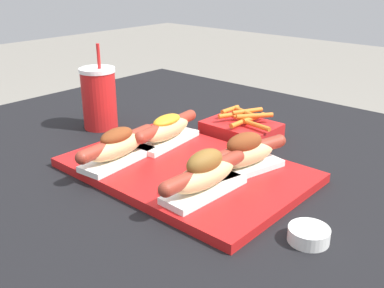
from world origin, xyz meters
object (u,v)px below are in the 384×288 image
at_px(hot_dog_3, 245,154).
at_px(sauce_bowl, 309,234).
at_px(serving_tray, 185,170).
at_px(hot_dog_2, 167,129).
at_px(hot_dog_1, 204,174).
at_px(fries_basket, 242,128).
at_px(hot_dog_0, 117,146).
at_px(drink_cup, 99,98).

relative_size(hot_dog_3, sauce_bowl, 3.22).
bearing_deg(serving_tray, hot_dog_2, 150.81).
height_order(hot_dog_1, hot_dog_3, hot_dog_1).
xyz_separation_m(serving_tray, sauce_bowl, (0.30, -0.05, 0.00)).
bearing_deg(fries_basket, hot_dog_3, -52.95).
xyz_separation_m(hot_dog_3, sauce_bowl, (0.20, -0.11, -0.04)).
xyz_separation_m(hot_dog_2, sauce_bowl, (0.41, -0.11, -0.04)).
distance_m(hot_dog_0, hot_dog_1, 0.22).
height_order(serving_tray, hot_dog_1, hot_dog_1).
xyz_separation_m(hot_dog_0, fries_basket, (0.07, 0.32, -0.03)).
bearing_deg(hot_dog_3, drink_cup, 179.82).
xyz_separation_m(sauce_bowl, fries_basket, (-0.34, 0.29, 0.01)).
xyz_separation_m(serving_tray, drink_cup, (-0.35, 0.06, 0.07)).
relative_size(serving_tray, hot_dog_0, 2.24).
bearing_deg(hot_dog_0, serving_tray, 34.00).
xyz_separation_m(sauce_bowl, drink_cup, (-0.64, 0.11, 0.06)).
bearing_deg(hot_dog_2, drink_cup, -179.81).
relative_size(hot_dog_2, fries_basket, 1.16).
bearing_deg(hot_dog_3, sauce_bowl, -29.14).
relative_size(drink_cup, fries_basket, 1.21).
bearing_deg(drink_cup, hot_dog_2, 0.19).
relative_size(sauce_bowl, fries_basket, 0.36).
bearing_deg(hot_dog_3, hot_dog_1, -89.13).
bearing_deg(hot_dog_2, hot_dog_1, -30.32).
bearing_deg(serving_tray, drink_cup, 170.04).
bearing_deg(sauce_bowl, hot_dog_0, -176.30).
bearing_deg(drink_cup, fries_basket, 31.00).
distance_m(hot_dog_3, sauce_bowl, 0.23).
distance_m(hot_dog_0, hot_dog_2, 0.14).
height_order(drink_cup, fries_basket, drink_cup).
height_order(hot_dog_3, fries_basket, hot_dog_3).
bearing_deg(hot_dog_0, hot_dog_3, 32.50).
height_order(hot_dog_1, drink_cup, drink_cup).
height_order(hot_dog_2, fries_basket, hot_dog_2).
relative_size(serving_tray, hot_dog_1, 2.23).
distance_m(hot_dog_2, sauce_bowl, 0.42).
distance_m(sauce_bowl, fries_basket, 0.45).
distance_m(hot_dog_0, drink_cup, 0.27).
xyz_separation_m(hot_dog_2, hot_dog_3, (0.21, -0.00, 0.00)).
height_order(hot_dog_2, hot_dog_3, hot_dog_3).
bearing_deg(hot_dog_1, serving_tray, 148.48).
height_order(hot_dog_2, sauce_bowl, hot_dog_2).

